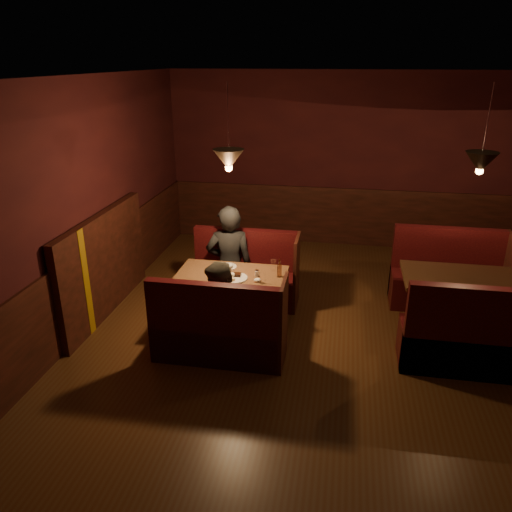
% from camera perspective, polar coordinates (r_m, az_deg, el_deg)
% --- Properties ---
extents(room, '(6.02, 7.02, 2.92)m').
position_cam_1_polar(room, '(5.40, 6.62, -0.39)').
color(room, '#502B13').
rests_on(room, ground).
extents(main_table, '(1.29, 0.78, 0.90)m').
position_cam_1_polar(main_table, '(5.95, -2.71, -3.54)').
color(main_table, '#55371D').
rests_on(main_table, ground).
extents(main_bench_far, '(1.42, 0.51, 0.97)m').
position_cam_1_polar(main_bench_far, '(6.69, -1.18, -2.66)').
color(main_bench_far, black).
rests_on(main_bench_far, ground).
extents(main_bench_near, '(1.42, 0.51, 0.97)m').
position_cam_1_polar(main_bench_near, '(5.42, -4.26, -8.97)').
color(main_bench_near, black).
rests_on(main_bench_near, ground).
extents(second_table, '(1.30, 0.83, 0.73)m').
position_cam_1_polar(second_table, '(6.26, 22.20, -3.82)').
color(second_table, '#55371D').
rests_on(second_table, ground).
extents(second_bench_far, '(1.44, 0.54, 1.03)m').
position_cam_1_polar(second_bench_far, '(7.04, 21.04, -2.73)').
color(second_bench_far, black).
rests_on(second_bench_far, ground).
extents(second_bench_near, '(1.44, 0.54, 1.03)m').
position_cam_1_polar(second_bench_near, '(5.69, 23.62, -9.14)').
color(second_bench_near, black).
rests_on(second_bench_near, ground).
extents(diner_a, '(0.68, 0.52, 1.68)m').
position_cam_1_polar(diner_a, '(6.50, -3.11, 1.60)').
color(diner_a, black).
rests_on(diner_a, ground).
extents(diner_b, '(0.78, 0.66, 1.41)m').
position_cam_1_polar(diner_b, '(5.37, -3.96, -4.46)').
color(diner_b, '#302C25').
rests_on(diner_b, ground).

